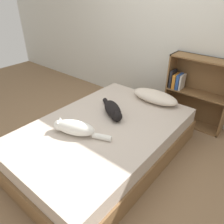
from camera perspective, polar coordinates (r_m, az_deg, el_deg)
ground_plane at (r=2.70m, az=-2.16°, el=-10.94°), size 8.00×8.00×0.00m
wall_back at (r=3.35m, az=16.00°, el=20.22°), size 8.00×0.06×2.50m
bed at (r=2.57m, az=-2.25°, el=-7.45°), size 1.37×2.09×0.42m
pillow at (r=2.96m, az=11.14°, el=3.99°), size 0.64×0.29×0.14m
cat_light at (r=2.30m, az=-9.77°, el=-4.11°), size 0.61×0.33×0.16m
cat_dark at (r=2.59m, az=0.24°, el=0.53°), size 0.50×0.38×0.15m
bookshelf at (r=3.27m, az=21.07°, el=5.23°), size 0.83×0.26×0.98m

